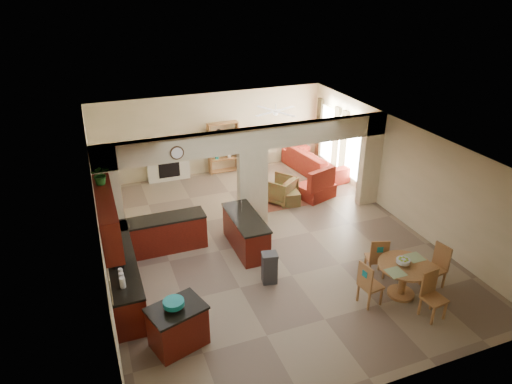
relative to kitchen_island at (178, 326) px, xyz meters
name	(u,v)px	position (x,y,z in m)	size (l,w,h in m)	color
floor	(266,241)	(2.92, 2.82, -0.44)	(10.00, 10.00, 0.00)	#7E6E57
ceiling	(267,140)	(2.92, 2.82, 2.36)	(10.00, 10.00, 0.00)	white
wall_back	(212,134)	(2.92, 7.82, 0.96)	(8.00, 8.00, 0.00)	beige
wall_front	(386,324)	(2.92, -2.18, 0.96)	(8.00, 8.00, 0.00)	beige
wall_left	(99,222)	(-1.08, 2.82, 0.96)	(10.00, 10.00, 0.00)	beige
wall_right	(400,171)	(6.92, 2.82, 0.96)	(10.00, 10.00, 0.00)	beige
partition_left_pier	(109,200)	(-0.78, 3.82, 0.96)	(0.60, 0.25, 2.80)	beige
partition_center_pier	(253,188)	(2.92, 3.82, 0.66)	(0.80, 0.25, 2.20)	beige
partition_right_pier	(370,160)	(6.62, 3.82, 0.96)	(0.60, 0.25, 2.80)	beige
partition_header	(252,139)	(2.92, 3.82, 2.06)	(8.00, 0.25, 0.60)	beige
kitchen_counter	(140,256)	(-0.34, 2.57, 0.02)	(2.52, 3.29, 1.48)	#3F0E07
upper_cabinets	(107,216)	(-0.90, 2.02, 1.48)	(0.35, 2.40, 0.90)	#3F0E07
peninsula	(246,233)	(2.32, 2.71, 0.01)	(0.70, 1.85, 0.91)	#3F0E07
wall_clock	(177,153)	(0.92, 3.67, 2.01)	(0.34, 0.34, 0.03)	#482E18
rug	(277,200)	(4.12, 4.92, -0.44)	(1.60, 1.30, 0.01)	brown
fireplace	(168,163)	(1.32, 7.65, 0.17)	(1.60, 0.35, 1.20)	beige
shelving_unit	(223,148)	(3.27, 7.64, 0.46)	(1.00, 0.32, 1.80)	brown
window_a	(354,150)	(6.89, 5.12, 0.76)	(0.02, 0.90, 1.90)	white
window_b	(328,135)	(6.89, 6.82, 0.76)	(0.02, 0.90, 1.90)	white
glazed_door	(340,146)	(6.89, 5.97, 0.61)	(0.02, 0.70, 2.10)	white
drape_a_left	(363,157)	(6.85, 4.52, 0.76)	(0.10, 0.28, 2.30)	#3D1F18
drape_a_right	(343,145)	(6.85, 5.72, 0.76)	(0.10, 0.28, 2.30)	#3D1F18
drape_b_left	(336,140)	(6.85, 6.22, 0.76)	(0.10, 0.28, 2.30)	#3D1F18
drape_b_right	(319,130)	(6.85, 7.42, 0.76)	(0.10, 0.28, 2.30)	#3D1F18
ceiling_fan	(276,111)	(4.42, 5.82, 2.12)	(1.00, 1.00, 0.10)	white
kitchen_island	(178,326)	(0.00, 0.00, 0.00)	(1.19, 1.00, 0.88)	#3F0E07
teal_bowl	(174,305)	(-0.04, -0.01, 0.53)	(0.39, 0.39, 0.18)	teal
trash_can	(269,269)	(2.34, 1.19, -0.10)	(0.33, 0.28, 0.70)	#323234
dining_table	(404,275)	(4.85, -0.26, 0.07)	(1.15, 1.15, 0.78)	brown
fruit_bowl	(403,262)	(4.80, -0.24, 0.42)	(0.29, 0.29, 0.16)	#8CB326
sofa	(314,162)	(6.22, 6.47, -0.05)	(1.06, 2.71, 0.79)	maroon
chaise	(315,190)	(5.35, 4.72, -0.23)	(1.05, 0.86, 0.42)	maroon
armchair	(280,189)	(4.19, 4.85, -0.05)	(0.84, 0.87, 0.79)	maroon
ottoman	(289,198)	(4.38, 4.56, -0.24)	(0.57, 0.57, 0.41)	maroon
plant	(100,175)	(-0.90, 2.64, 2.14)	(0.39, 0.34, 0.43)	#194713
chair_north	(377,257)	(4.70, 0.49, 0.11)	(0.53, 0.53, 1.02)	brown
chair_east	(437,265)	(5.76, -0.25, 0.11)	(0.49, 0.49, 1.02)	brown
chair_south	(432,293)	(4.98, -1.00, 0.11)	(0.47, 0.47, 1.02)	brown
chair_west	(368,283)	(3.96, -0.26, 0.11)	(0.47, 0.47, 1.02)	brown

